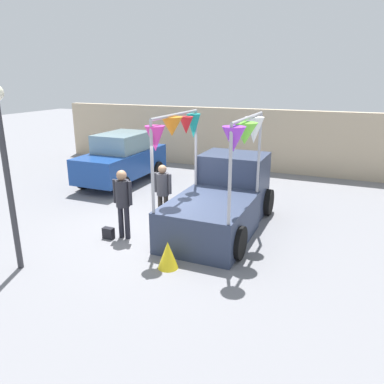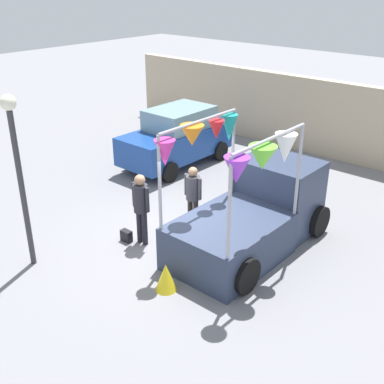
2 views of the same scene
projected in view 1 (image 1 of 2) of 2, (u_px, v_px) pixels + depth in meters
name	position (u px, v px, depth m)	size (l,w,h in m)	color
ground_plane	(159.00, 234.00, 9.69)	(60.00, 60.00, 0.00)	slate
vendor_truck	(223.00, 194.00, 9.97)	(2.44, 4.10, 3.07)	#2D3851
parked_car	(122.00, 158.00, 14.09)	(1.88, 4.00, 1.88)	navy
person_customer	(123.00, 198.00, 9.14)	(0.53, 0.34, 1.75)	black
person_vendor	(163.00, 188.00, 10.23)	(0.53, 0.34, 1.62)	#2D2823
handbag	(108.00, 233.00, 9.37)	(0.28, 0.16, 0.28)	black
street_lamp	(4.00, 153.00, 7.25)	(0.32, 0.32, 3.77)	#333338
brick_boundary_wall	(243.00, 139.00, 16.17)	(18.00, 0.36, 2.60)	tan
folded_kite_bundle_sunflower	(168.00, 255.00, 7.88)	(0.44, 0.44, 0.60)	yellow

